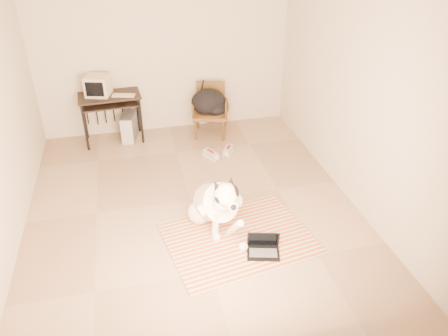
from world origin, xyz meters
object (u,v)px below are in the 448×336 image
object	(u,v)px
computer_desk	(110,102)
crt_monitor	(98,86)
pc_tower	(129,127)
backpack	(210,103)
laptop	(263,247)
rattan_chair	(210,110)
dog	(216,204)

from	to	relation	value
computer_desk	crt_monitor	xyz separation A→B (m)	(-0.15, 0.04, 0.26)
pc_tower	backpack	world-z (taller)	backpack
laptop	backpack	xyz separation A→B (m)	(0.03, 2.95, 0.48)
laptop	rattan_chair	distance (m)	3.05
dog	laptop	size ratio (longest dim) A/B	2.74
dog	laptop	distance (m)	0.73
pc_tower	backpack	distance (m)	1.35
pc_tower	dog	bearing A→B (deg)	-71.26
dog	computer_desk	xyz separation A→B (m)	(-1.11, 2.55, 0.33)
crt_monitor	rattan_chair	size ratio (longest dim) A/B	0.51
rattan_chair	computer_desk	bearing A→B (deg)	177.48
dog	rattan_chair	size ratio (longest dim) A/B	1.34
laptop	crt_monitor	world-z (taller)	crt_monitor
laptop	pc_tower	bearing A→B (deg)	112.25
crt_monitor	pc_tower	world-z (taller)	crt_monitor
laptop	pc_tower	world-z (taller)	pc_tower
laptop	computer_desk	bearing A→B (deg)	115.97
rattan_chair	pc_tower	bearing A→B (deg)	176.93
pc_tower	rattan_chair	size ratio (longest dim) A/B	0.60
dog	rattan_chair	world-z (taller)	dog
dog	crt_monitor	bearing A→B (deg)	115.80
laptop	crt_monitor	distance (m)	3.65
dog	rattan_chair	xyz separation A→B (m)	(0.45, 2.48, 0.08)
dog	backpack	distance (m)	2.45
laptop	crt_monitor	size ratio (longest dim) A/B	0.95
rattan_chair	backpack	bearing A→B (deg)	-104.22
crt_monitor	backpack	xyz separation A→B (m)	(1.68, -0.19, -0.36)
backpack	dog	bearing A→B (deg)	-100.14
computer_desk	rattan_chair	bearing A→B (deg)	-2.52
computer_desk	crt_monitor	distance (m)	0.30
laptop	computer_desk	world-z (taller)	computer_desk
laptop	backpack	bearing A→B (deg)	89.48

